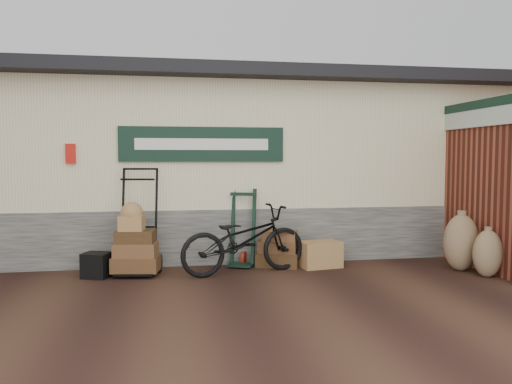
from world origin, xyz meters
The scene contains 11 objects.
ground centered at (0.00, 0.00, 0.00)m, with size 80.00×80.00×0.00m, color black.
station_building centered at (-0.01, 2.74, 1.61)m, with size 14.40×4.10×3.20m.
brick_outbuilding centered at (4.70, 1.19, 1.30)m, with size 1.71×4.51×2.62m.
porter_trolley centered at (-1.29, 0.61, 0.81)m, with size 0.81×0.61×1.62m, color black, non-canonical shape.
green_barrow centered at (0.32, 0.85, 0.62)m, with size 0.45×0.38×1.24m, color black, non-canonical shape.
suitcase_stack centered at (0.88, 0.74, 0.29)m, with size 0.66×0.42×0.59m, color #372411, non-canonical shape.
wicker_hamper centered at (1.52, 0.57, 0.21)m, with size 0.63×0.41×0.41m, color olive.
black_trunk centered at (-1.88, 0.42, 0.18)m, with size 0.36×0.31×0.36m, color black.
bicycle centered at (0.27, 0.32, 0.57)m, with size 1.96×0.68×1.14m, color black.
burlap_sack_left centered at (3.59, -0.04, 0.44)m, with size 0.55×0.46×0.87m, color brown.
burlap_sack_right centered at (3.73, -0.49, 0.35)m, with size 0.43×0.36×0.69m, color brown.
Camera 1 is at (-0.78, -6.99, 1.73)m, focal length 35.00 mm.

